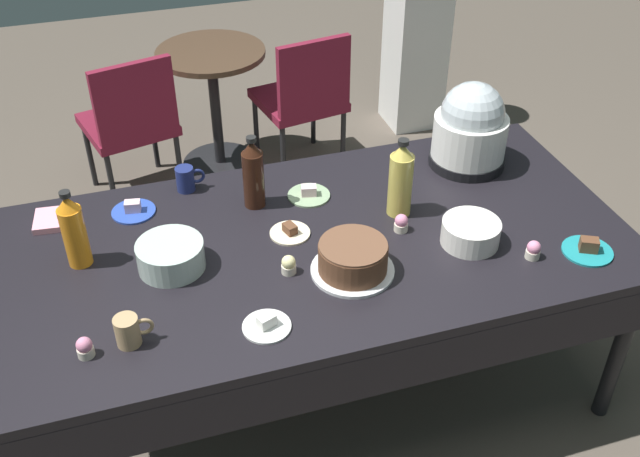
% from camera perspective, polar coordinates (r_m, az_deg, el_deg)
% --- Properties ---
extents(ground, '(9.00, 9.00, 0.00)m').
position_cam_1_polar(ground, '(3.16, 0.00, -11.73)').
color(ground, brown).
extents(potluck_table, '(2.20, 1.10, 0.75)m').
position_cam_1_polar(potluck_table, '(2.68, 0.00, -1.92)').
color(potluck_table, black).
rests_on(potluck_table, ground).
extents(frosted_layer_cake, '(0.28, 0.28, 0.12)m').
position_cam_1_polar(frosted_layer_cake, '(2.47, 2.52, -2.32)').
color(frosted_layer_cake, silver).
rests_on(frosted_layer_cake, potluck_table).
extents(slow_cooker, '(0.31, 0.31, 0.35)m').
position_cam_1_polar(slow_cooker, '(3.04, 11.43, 7.50)').
color(slow_cooker, black).
rests_on(slow_cooker, potluck_table).
extents(glass_salad_bowl, '(0.23, 0.23, 0.10)m').
position_cam_1_polar(glass_salad_bowl, '(2.54, -11.34, -2.05)').
color(glass_salad_bowl, '#B2C6BC').
rests_on(glass_salad_bowl, potluck_table).
extents(ceramic_snack_bowl, '(0.21, 0.21, 0.09)m').
position_cam_1_polar(ceramic_snack_bowl, '(2.66, 11.43, -0.30)').
color(ceramic_snack_bowl, silver).
rests_on(ceramic_snack_bowl, potluck_table).
extents(dessert_plate_cream, '(0.15, 0.15, 0.04)m').
position_cam_1_polar(dessert_plate_cream, '(2.67, -2.31, -0.26)').
color(dessert_plate_cream, beige).
rests_on(dessert_plate_cream, potluck_table).
extents(dessert_plate_cobalt, '(0.16, 0.16, 0.05)m').
position_cam_1_polar(dessert_plate_cobalt, '(2.86, -14.08, 1.39)').
color(dessert_plate_cobalt, '#2D4CB2').
rests_on(dessert_plate_cobalt, potluck_table).
extents(dessert_plate_teal, '(0.17, 0.17, 0.05)m').
position_cam_1_polar(dessert_plate_teal, '(2.74, 19.79, -1.48)').
color(dessert_plate_teal, teal).
rests_on(dessert_plate_teal, potluck_table).
extents(dessert_plate_white, '(0.15, 0.15, 0.05)m').
position_cam_1_polar(dessert_plate_white, '(2.31, -4.10, -7.36)').
color(dessert_plate_white, white).
rests_on(dessert_plate_white, potluck_table).
extents(dessert_plate_sage, '(0.16, 0.16, 0.05)m').
position_cam_1_polar(dessert_plate_sage, '(2.86, -0.86, 2.66)').
color(dessert_plate_sage, '#8CA87F').
rests_on(dessert_plate_sage, potluck_table).
extents(cupcake_mint, '(0.05, 0.05, 0.07)m').
position_cam_1_polar(cupcake_mint, '(2.48, -2.41, -2.80)').
color(cupcake_mint, beige).
rests_on(cupcake_mint, potluck_table).
extents(cupcake_cocoa, '(0.05, 0.05, 0.07)m').
position_cam_1_polar(cupcake_cocoa, '(2.68, 6.22, 0.41)').
color(cupcake_cocoa, beige).
rests_on(cupcake_cocoa, potluck_table).
extents(cupcake_berry, '(0.05, 0.05, 0.07)m').
position_cam_1_polar(cupcake_berry, '(2.65, 15.99, -1.60)').
color(cupcake_berry, beige).
rests_on(cupcake_berry, potluck_table).
extents(cupcake_rose, '(0.05, 0.05, 0.07)m').
position_cam_1_polar(cupcake_rose, '(2.31, -17.53, -8.68)').
color(cupcake_rose, beige).
rests_on(cupcake_rose, potluck_table).
extents(soda_bottle_ginger_ale, '(0.09, 0.09, 0.31)m').
position_cam_1_polar(soda_bottle_ginger_ale, '(2.71, 6.18, 3.72)').
color(soda_bottle_ginger_ale, gold).
rests_on(soda_bottle_ginger_ale, potluck_table).
extents(soda_bottle_cola, '(0.08, 0.08, 0.29)m').
position_cam_1_polar(soda_bottle_cola, '(2.76, -5.12, 4.16)').
color(soda_bottle_cola, '#33190F').
rests_on(soda_bottle_cola, potluck_table).
extents(soda_bottle_orange_juice, '(0.08, 0.08, 0.29)m').
position_cam_1_polar(soda_bottle_orange_juice, '(2.59, -18.30, -0.18)').
color(soda_bottle_orange_juice, orange).
rests_on(soda_bottle_orange_juice, potluck_table).
extents(coffee_mug_navy, '(0.11, 0.07, 0.10)m').
position_cam_1_polar(coffee_mug_navy, '(2.92, -10.19, 3.76)').
color(coffee_mug_navy, navy).
rests_on(coffee_mug_navy, potluck_table).
extents(coffee_mug_tan, '(0.12, 0.07, 0.10)m').
position_cam_1_polar(coffee_mug_tan, '(2.30, -14.42, -7.58)').
color(coffee_mug_tan, tan).
rests_on(coffee_mug_tan, potluck_table).
extents(paper_napkin_stack, '(0.15, 0.15, 0.02)m').
position_cam_1_polar(paper_napkin_stack, '(2.89, -19.64, 0.65)').
color(paper_napkin_stack, pink).
rests_on(paper_napkin_stack, potluck_table).
extents(maroon_chair_left, '(0.53, 0.53, 0.85)m').
position_cam_1_polar(maroon_chair_left, '(4.06, -14.25, 8.11)').
color(maroon_chair_left, maroon).
rests_on(maroon_chair_left, ground).
extents(maroon_chair_right, '(0.51, 0.51, 0.85)m').
position_cam_1_polar(maroon_chair_right, '(4.19, -1.23, 10.19)').
color(maroon_chair_right, maroon).
rests_on(maroon_chair_right, ground).
extents(round_cafe_table, '(0.60, 0.60, 0.72)m').
position_cam_1_polar(round_cafe_table, '(4.30, -8.13, 10.62)').
color(round_cafe_table, '#473323').
rests_on(round_cafe_table, ground).
extents(water_cooler, '(0.32, 0.32, 1.24)m').
position_cam_1_polar(water_cooler, '(4.75, 7.38, 14.48)').
color(water_cooler, silver).
rests_on(water_cooler, ground).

